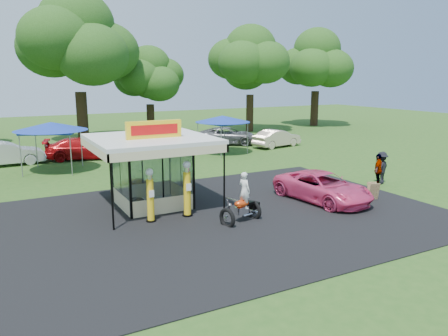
{
  "coord_description": "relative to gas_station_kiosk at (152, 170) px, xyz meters",
  "views": [
    {
      "loc": [
        -8.54,
        -14.51,
        6.17
      ],
      "look_at": [
        1.37,
        4.0,
        1.73
      ],
      "focal_mm": 35.0,
      "sensor_mm": 36.0,
      "label": 1
    }
  ],
  "objects": [
    {
      "name": "bg_car_d",
      "position": [
        12.58,
        15.46,
        -1.0
      ],
      "size": [
        6.16,
        5.29,
        1.57
      ],
      "primitive_type": "imported",
      "rotation": [
        0.0,
        0.0,
        0.99
      ],
      "color": "slate",
      "rests_on": "ground"
    },
    {
      "name": "oak_far_d",
      "position": [
        8.37,
        24.75,
        3.98
      ],
      "size": [
        7.6,
        7.6,
        9.04
      ],
      "color": "black",
      "rests_on": "ground"
    },
    {
      "name": "tent_east",
      "position": [
        9.87,
        11.38,
        0.99
      ],
      "size": [
        4.39,
        4.39,
        3.07
      ],
      "rotation": [
        0.0,
        0.0,
        0.24
      ],
      "color": "gray",
      "rests_on": "ground"
    },
    {
      "name": "ground",
      "position": [
        2.0,
        -4.99,
        -1.78
      ],
      "size": [
        120.0,
        120.0,
        0.0
      ],
      "primitive_type": "plane",
      "color": "#295319",
      "rests_on": "ground"
    },
    {
      "name": "bg_car_e",
      "position": [
        15.65,
        12.03,
        -1.01
      ],
      "size": [
        4.93,
        2.56,
        1.55
      ],
      "primitive_type": "imported",
      "rotation": [
        0.0,
        0.0,
        1.78
      ],
      "color": "beige",
      "rests_on": "ground"
    },
    {
      "name": "bg_car_a",
      "position": [
        -5.82,
        14.22,
        -0.95
      ],
      "size": [
        5.13,
        2.03,
        1.66
      ],
      "primitive_type": "imported",
      "rotation": [
        0.0,
        0.0,
        1.63
      ],
      "color": "beige",
      "rests_on": "ground"
    },
    {
      "name": "oak_far_c",
      "position": [
        1.0,
        22.48,
        6.71
      ],
      "size": [
        11.36,
        11.36,
        13.39
      ],
      "color": "black",
      "rests_on": "ground"
    },
    {
      "name": "oak_far_e",
      "position": [
        19.36,
        22.72,
        5.53
      ],
      "size": [
        9.62,
        9.62,
        11.45
      ],
      "color": "black",
      "rests_on": "ground"
    },
    {
      "name": "pink_sedan",
      "position": [
        7.78,
        -3.2,
        -1.05
      ],
      "size": [
        3.02,
        5.51,
        1.46
      ],
      "primitive_type": "imported",
      "rotation": [
        0.0,
        0.0,
        0.12
      ],
      "color": "#ED4079",
      "rests_on": "ground"
    },
    {
      "name": "spectator_east_a",
      "position": [
        13.18,
        -2.01,
        -0.83
      ],
      "size": [
        1.4,
        1.09,
        1.9
      ],
      "primitive_type": "imported",
      "rotation": [
        0.0,
        0.0,
        3.5
      ],
      "color": "black",
      "rests_on": "ground"
    },
    {
      "name": "gas_station_kiosk",
      "position": [
        0.0,
        0.0,
        0.0
      ],
      "size": [
        5.4,
        5.4,
        4.18
      ],
      "color": "white",
      "rests_on": "ground"
    },
    {
      "name": "tent_west",
      "position": [
        -3.13,
        10.69,
        1.16
      ],
      "size": [
        4.65,
        4.65,
        3.25
      ],
      "rotation": [
        0.0,
        0.0,
        -0.39
      ],
      "color": "gray",
      "rests_on": "ground"
    },
    {
      "name": "gas_pump_right",
      "position": [
        0.84,
        -2.26,
        -0.57
      ],
      "size": [
        0.47,
        0.47,
        2.54
      ],
      "color": "black",
      "rests_on": "ground"
    },
    {
      "name": "gas_pump_left",
      "position": [
        -0.85,
        -2.23,
        -0.65
      ],
      "size": [
        0.44,
        0.44,
        2.36
      ],
      "color": "black",
      "rests_on": "ground"
    },
    {
      "name": "bg_car_b",
      "position": [
        -0.59,
        14.16,
        -0.98
      ],
      "size": [
        5.89,
        3.42,
        1.6
      ],
      "primitive_type": "imported",
      "rotation": [
        0.0,
        0.0,
        1.35
      ],
      "color": "#BA0E11",
      "rests_on": "ground"
    },
    {
      "name": "kiosk_car",
      "position": [
        -0.0,
        2.21,
        -1.3
      ],
      "size": [
        2.82,
        1.13,
        0.96
      ],
      "primitive_type": "imported",
      "rotation": [
        0.0,
        0.0,
        1.57
      ],
      "color": "yellow",
      "rests_on": "ground"
    },
    {
      "name": "asphalt_apron",
      "position": [
        2.0,
        -2.99,
        -1.76
      ],
      "size": [
        20.0,
        14.0,
        0.04
      ],
      "primitive_type": "cube",
      "color": "black",
      "rests_on": "ground"
    },
    {
      "name": "spare_tires",
      "position": [
        -0.95,
        -0.55,
        -1.43
      ],
      "size": [
        0.88,
        0.62,
        0.72
      ],
      "rotation": [
        0.0,
        0.0,
        0.18
      ],
      "color": "black",
      "rests_on": "ground"
    },
    {
      "name": "motorcycle",
      "position": [
        2.67,
        -4.04,
        -0.9
      ],
      "size": [
        2.0,
        1.32,
        2.27
      ],
      "rotation": [
        0.0,
        0.0,
        0.26
      ],
      "color": "black",
      "rests_on": "ground"
    },
    {
      "name": "oak_far_f",
      "position": [
        29.7,
        23.98,
        5.75
      ],
      "size": [
        9.73,
        9.73,
        11.73
      ],
      "color": "black",
      "rests_on": "ground"
    },
    {
      "name": "spectator_east_b",
      "position": [
        12.6,
        -2.29,
        -0.85
      ],
      "size": [
        1.17,
        0.96,
        1.87
      ],
      "primitive_type": "imported",
      "rotation": [
        0.0,
        0.0,
        3.69
      ],
      "color": "gray",
      "rests_on": "ground"
    },
    {
      "name": "a_frame_sign",
      "position": [
        10.19,
        -4.25,
        -1.33
      ],
      "size": [
        0.55,
        0.61,
        0.9
      ],
      "rotation": [
        0.0,
        0.0,
        -0.36
      ],
      "color": "#593819",
      "rests_on": "ground"
    }
  ]
}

